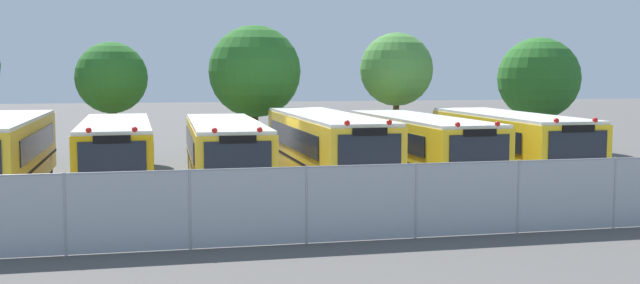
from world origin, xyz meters
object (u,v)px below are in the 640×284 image
Objects in this scene: school_bus_3 at (325,146)px; tree_2 at (252,72)px; school_bus_2 at (225,151)px; school_bus_4 at (419,145)px; tree_1 at (113,79)px; tree_3 at (396,71)px; tree_4 at (539,80)px; school_bus_1 at (116,152)px; school_bus_5 at (508,143)px.

school_bus_3 is 1.79× the size of tree_2.
school_bus_2 is 0.97× the size of school_bus_4.
tree_1 reaches higher than school_bus_2.
school_bus_3 is 2.06× the size of tree_1.
tree_4 is (8.65, 1.68, -0.48)m from tree_3.
tree_2 is at bearing -80.78° from school_bus_3.
school_bus_3 is (7.56, -0.36, 0.09)m from school_bus_1.
school_bus_5 is at bearing -124.17° from tree_4.
tree_1 is 0.87× the size of tree_2.
school_bus_1 is 7.56m from school_bus_3.
tree_4 is at bearing 1.85° from tree_1.
tree_2 is at bearing -59.13° from school_bus_4.
tree_1 is at bearing 175.90° from tree_3.
school_bus_4 is at bearing -3.46° from school_bus_5.
school_bus_4 reaches higher than school_bus_1.
tree_1 is 22.12m from tree_4.
school_bus_5 is (7.46, 0.12, -0.04)m from school_bus_3.
tree_4 is at bearing -150.10° from school_bus_2.
school_bus_1 is 1.83× the size of tree_1.
school_bus_1 is at bearing -87.13° from tree_1.
school_bus_3 is 3.86m from school_bus_4.
tree_2 reaches higher than school_bus_5.
school_bus_3 is 1.90× the size of tree_4.
school_bus_4 is 14.96m from tree_1.
tree_3 is 1.01× the size of tree_4.
school_bus_1 is 1.69× the size of tree_4.
tree_3 is (-1.99, 8.12, 2.85)m from school_bus_5.
tree_3 is at bearing -150.03° from school_bus_1.
school_bus_1 is 1.67× the size of tree_3.
school_bus_2 is 12.61m from tree_3.
school_bus_5 is 1.89× the size of tree_1.
tree_2 reaches higher than tree_1.
tree_1 is 6.48m from tree_2.
tree_2 is 1.06× the size of tree_4.
tree_3 is (5.47, 8.24, 2.81)m from school_bus_3.
school_bus_3 is (3.72, -0.12, 0.11)m from school_bus_2.
school_bus_3 is at bearing -80.19° from tree_2.
tree_2 is (2.18, 8.76, 2.85)m from school_bus_2.
tree_4 is (14.11, 9.92, 2.33)m from school_bus_3.
school_bus_4 is 1.67× the size of tree_2.
tree_2 is at bearing -43.04° from school_bus_5.
school_bus_2 is 10.36m from tree_1.
tree_4 reaches higher than school_bus_4.
school_bus_4 is 1.77× the size of tree_4.
tree_2 is (-5.37, 8.46, 2.82)m from school_bus_4.
tree_4 reaches higher than school_bus_5.
school_bus_5 is 12.86m from tree_2.
school_bus_5 is at bearing 173.81° from school_bus_4.
tree_3 is at bearing -4.10° from tree_1.
school_bus_1 is 15.02m from school_bus_5.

